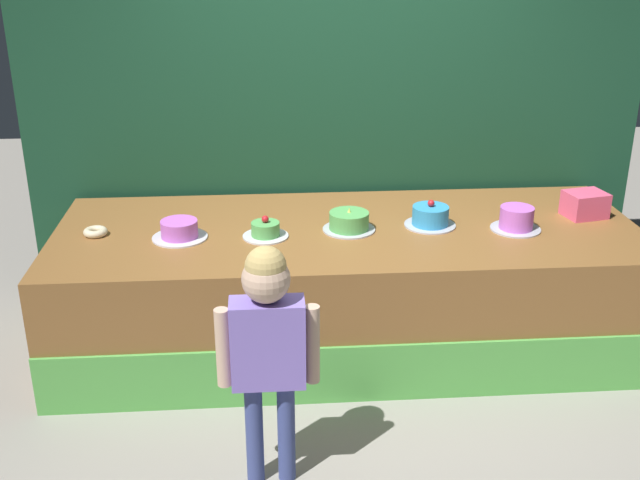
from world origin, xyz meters
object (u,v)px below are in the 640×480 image
object	(u,v)px
child_figure	(268,336)
cake_far_left	(179,230)
cake_far_right	(516,219)
donut	(95,232)
cake_left	(265,230)
pink_box	(585,204)
cake_center	(349,222)
cake_right	(430,217)

from	to	relation	value
child_figure	cake_far_left	size ratio (longest dim) A/B	3.73
cake_far_right	donut	bearing A→B (deg)	177.79
child_figure	donut	world-z (taller)	child_figure
donut	cake_left	xyz separation A→B (m)	(0.99, -0.10, 0.02)
child_figure	cake_left	bearing A→B (deg)	89.82
cake_far_left	cake_left	bearing A→B (deg)	-2.06
cake_far_left	cake_far_right	xyz separation A→B (m)	(1.98, -0.01, 0.02)
pink_box	cake_left	size ratio (longest dim) A/B	0.89
cake_left	cake_far_left	bearing A→B (deg)	177.94
child_figure	cake_center	world-z (taller)	child_figure
child_figure	donut	size ratio (longest dim) A/B	8.62
pink_box	cake_right	size ratio (longest dim) A/B	0.77
child_figure	cake_far_left	xyz separation A→B (m)	(-0.49, 1.19, 0.05)
pink_box	cake_far_left	distance (m)	2.48
child_figure	cake_center	size ratio (longest dim) A/B	3.82
donut	cake_far_right	world-z (taller)	cake_far_right
cake_right	donut	bearing A→B (deg)	-179.84
cake_center	cake_far_right	distance (m)	0.99
cake_far_left	cake_left	size ratio (longest dim) A/B	1.20
cake_right	cake_left	bearing A→B (deg)	-173.88
child_figure	cake_left	xyz separation A→B (m)	(0.00, 1.17, 0.04)
pink_box	cake_left	bearing A→B (deg)	-174.30
cake_left	donut	bearing A→B (deg)	174.19
cake_far_left	cake_center	world-z (taller)	cake_center
cake_far_right	cake_center	bearing A→B (deg)	176.16
cake_far_left	child_figure	bearing A→B (deg)	-67.60
pink_box	cake_far_left	size ratio (longest dim) A/B	0.75
cake_center	cake_right	world-z (taller)	cake_right
child_figure	cake_right	xyz separation A→B (m)	(0.99, 1.28, 0.06)
pink_box	cake_right	bearing A→B (deg)	-174.73
cake_far_right	cake_right	bearing A→B (deg)	168.47
cake_far_left	cake_right	xyz separation A→B (m)	(1.48, 0.09, 0.01)
donut	cake_right	size ratio (longest dim) A/B	0.45
donut	cake_far_left	world-z (taller)	cake_far_left
donut	cake_far_right	size ratio (longest dim) A/B	0.47
donut	cake_far_right	xyz separation A→B (m)	(2.47, -0.10, 0.04)
cake_left	cake_right	world-z (taller)	cake_right
cake_right	cake_far_right	world-z (taller)	cake_right
cake_far_left	cake_right	distance (m)	1.49
donut	cake_right	xyz separation A→B (m)	(1.98, 0.01, 0.04)
donut	cake_left	bearing A→B (deg)	-5.81
cake_far_left	cake_center	distance (m)	0.99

